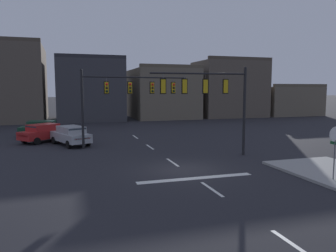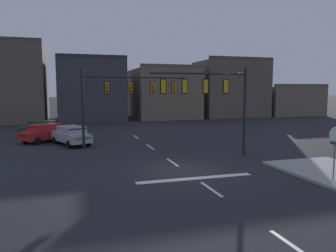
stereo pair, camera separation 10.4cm
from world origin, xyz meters
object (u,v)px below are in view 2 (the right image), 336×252
(car_lot_nearside, at_px, (45,132))
(signal_mast_near_side, at_px, (212,93))
(car_lot_middle, at_px, (71,135))
(stop_sign, at_px, (335,140))
(car_lot_farside, at_px, (44,128))
(signal_mast_far_side, at_px, (123,93))

(car_lot_nearside, bearing_deg, signal_mast_near_side, -41.87)
(car_lot_middle, bearing_deg, stop_sign, -51.17)
(signal_mast_near_side, height_order, car_lot_nearside, signal_mast_near_side)
(car_lot_middle, xyz_separation_m, car_lot_farside, (-2.54, 5.74, 0.00))
(stop_sign, relative_size, car_lot_nearside, 0.63)
(car_lot_farside, bearing_deg, car_lot_middle, -66.14)
(signal_mast_far_side, bearing_deg, car_lot_farside, 131.91)
(stop_sign, distance_m, car_lot_middle, 20.03)
(signal_mast_near_side, xyz_separation_m, car_lot_farside, (-11.88, 13.60, -3.56))
(signal_mast_near_side, distance_m, car_lot_middle, 12.71)
(signal_mast_far_side, xyz_separation_m, car_lot_middle, (-4.15, 1.71, -3.57))
(car_lot_middle, relative_size, car_lot_farside, 1.03)
(signal_mast_far_side, relative_size, stop_sign, 3.17)
(stop_sign, xyz_separation_m, car_lot_middle, (-12.54, 15.57, -1.29))
(signal_mast_near_side, height_order, car_lot_middle, signal_mast_near_side)
(stop_sign, relative_size, car_lot_farside, 0.61)
(signal_mast_far_side, distance_m, stop_sign, 16.37)
(signal_mast_far_side, distance_m, car_lot_nearside, 8.44)
(signal_mast_near_side, xyz_separation_m, car_lot_middle, (-9.34, 7.86, -3.56))
(car_lot_nearside, height_order, car_lot_farside, same)
(car_lot_nearside, height_order, car_lot_middle, same)
(signal_mast_far_side, height_order, car_lot_nearside, signal_mast_far_side)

